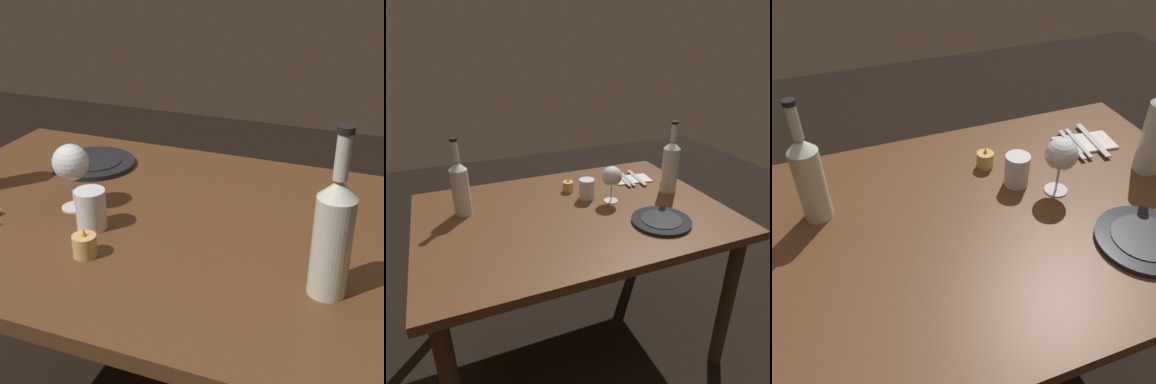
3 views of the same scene
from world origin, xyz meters
The scene contains 11 objects.
ground_plane centered at (0.00, 0.00, 0.00)m, with size 6.00×6.00×0.00m, color black.
dining_table centered at (0.00, 0.00, 0.65)m, with size 1.30×0.90×0.74m.
wine_glass_left centered at (0.20, 0.03, 0.86)m, with size 0.09×0.09×0.17m.
wine_bottle centered at (-0.44, 0.16, 0.87)m, with size 0.07×0.07×0.33m.
water_tumbler centered at (0.11, 0.10, 0.78)m, with size 0.07×0.07×0.09m.
votive_candle centered at (0.06, 0.21, 0.76)m, with size 0.05×0.05×0.07m.
dinner_plate centered at (0.30, -0.23, 0.75)m, with size 0.24×0.24×0.02m.
folded_napkin centered at (0.41, 0.21, 0.74)m, with size 0.20×0.13×0.01m.
fork_inner centered at (0.39, 0.21, 0.75)m, with size 0.03×0.18×0.00m.
fork_outer centered at (0.36, 0.21, 0.75)m, with size 0.03×0.18×0.00m.
table_knife centered at (0.44, 0.21, 0.75)m, with size 0.04×0.21×0.00m.
Camera 3 is at (-0.38, -0.76, 1.48)m, focal length 39.78 mm.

